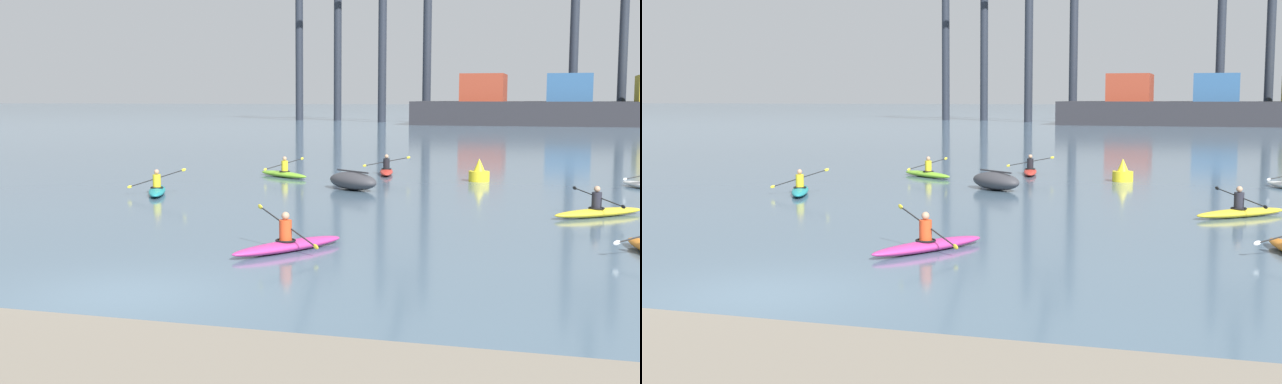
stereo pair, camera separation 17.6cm
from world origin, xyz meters
TOP-DOWN VIEW (x-y plane):
  - ground_plane at (0.00, 0.00)m, footprint 800.00×800.00m
  - container_barge at (8.09, 98.81)m, footprint 39.71×11.66m
  - gantry_crane_west at (-29.44, 110.84)m, footprint 7.44×17.78m
  - capsized_dinghy at (-0.21, 18.21)m, footprint 2.74×2.44m
  - channel_buoy at (4.25, 22.92)m, footprint 0.90×0.90m
  - kayak_lime at (-4.52, 22.32)m, footprint 3.12×2.46m
  - kayak_magenta at (1.55, 5.05)m, footprint 2.20×3.25m
  - kayak_teal at (-6.91, 14.61)m, footprint 2.02×3.34m
  - kayak_yellow at (8.84, 13.14)m, footprint 2.95×2.69m
  - kayak_red at (-0.29, 25.00)m, footprint 2.22×3.45m

SIDE VIEW (x-z plane):
  - ground_plane at x=0.00m, z-range 0.00..0.00m
  - kayak_magenta at x=1.55m, z-range -0.36..0.70m
  - kayak_teal at x=-6.91m, z-range -0.32..0.67m
  - kayak_yellow at x=8.84m, z-range -0.30..0.65m
  - kayak_lime at x=-4.52m, z-range -0.30..0.65m
  - kayak_red at x=-0.29m, z-range -0.30..0.65m
  - capsized_dinghy at x=-0.21m, z-range -0.03..0.73m
  - channel_buoy at x=4.25m, z-range -0.14..0.86m
  - container_barge at x=8.09m, z-range -0.98..5.69m
  - gantry_crane_west at x=-29.44m, z-range -0.77..33.47m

